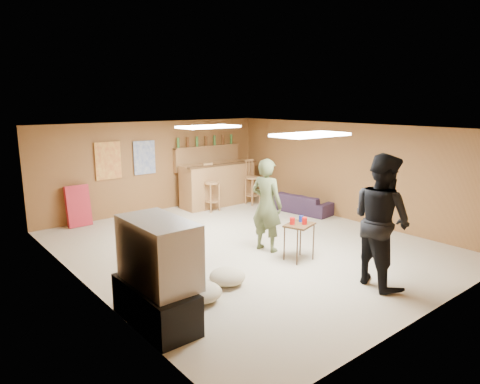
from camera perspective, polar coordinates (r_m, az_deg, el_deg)
ground at (r=8.14m, az=0.90°, el=-7.13°), size 7.00×7.00×0.00m
ceiling at (r=7.71m, az=0.95°, el=8.52°), size 6.00×7.00×0.02m
wall_back at (r=10.73m, az=-11.23°, el=3.36°), size 6.00×0.02×2.20m
wall_front at (r=5.72m, az=24.22°, el=-4.99°), size 6.00×0.02×2.20m
wall_left at (r=6.40m, az=-20.13°, el=-2.94°), size 0.02×7.00×2.20m
wall_right at (r=10.02m, az=14.17°, el=2.63°), size 0.02×7.00×2.20m
tv_stand at (r=5.48m, az=-11.21°, el=-14.41°), size 0.55×1.30×0.50m
dvd_box at (r=5.62m, az=-9.13°, el=-14.77°), size 0.35×0.50×0.08m
tv_body at (r=5.26m, az=-10.82°, el=-7.86°), size 0.60×1.10×0.80m
tv_screen at (r=5.40m, az=-7.91°, el=-7.22°), size 0.02×0.95×0.65m
bar_counter at (r=11.15m, az=-2.97°, el=1.02°), size 2.00×0.60×1.10m
bar_lip at (r=10.86m, az=-2.21°, el=3.68°), size 2.10×0.12×0.05m
bar_shelf at (r=11.37m, az=-4.37°, el=6.06°), size 2.00×0.18×0.05m
bar_backing at (r=11.42m, az=-4.40°, el=4.57°), size 2.00×0.14×0.60m
poster_left at (r=10.16m, az=-17.17°, el=4.00°), size 0.60×0.03×0.85m
poster_right at (r=10.52m, az=-12.63°, el=4.51°), size 0.55×0.03×0.80m
folding_chair_stack at (r=9.90m, az=-20.78°, el=-1.75°), size 0.50×0.26×0.91m
ceiling_panel_front at (r=6.64m, az=9.40°, el=7.54°), size 1.20×0.60×0.04m
ceiling_panel_back at (r=8.66m, az=-4.23°, el=8.67°), size 1.20×0.60×0.04m
person_olive at (r=7.68m, az=3.57°, el=-1.76°), size 0.55×0.70×1.69m
person_black at (r=6.53m, az=18.32°, el=-3.60°), size 0.96×1.11×1.96m
sofa at (r=10.60m, az=8.22°, el=-1.44°), size 0.82×1.63×0.46m
tray_table at (r=7.39m, az=7.86°, el=-6.63°), size 0.59×0.52×0.64m
cup_red_near at (r=7.24m, az=6.99°, el=-3.87°), size 0.09×0.09×0.12m
cup_red_far at (r=7.28m, az=8.60°, el=-3.84°), size 0.11×0.11×0.12m
cup_blue at (r=7.42m, az=8.13°, el=-3.55°), size 0.10×0.10×0.11m
bar_stool_left at (r=10.49m, az=-3.78°, el=0.98°), size 0.53×0.53×1.34m
bar_stool_right at (r=11.17m, az=1.71°, el=1.44°), size 0.45×0.45×1.24m
cushion_near_tv at (r=6.47m, az=-1.70°, el=-11.18°), size 0.62×0.62×0.24m
cushion_mid at (r=6.95m, az=-6.71°, el=-9.69°), size 0.54×0.54×0.22m
cushion_far at (r=6.00m, az=-5.09°, el=-13.16°), size 0.60×0.60×0.25m
bottle_row at (r=11.30m, az=-4.57°, el=6.82°), size 1.76×0.08×0.26m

